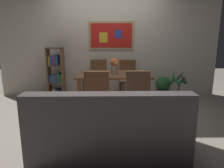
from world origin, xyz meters
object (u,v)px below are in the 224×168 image
at_px(dining_chair_far_left, 99,76).
at_px(flower_vase, 114,65).
at_px(potted_ivy, 163,87).
at_px(potted_palm, 178,88).
at_px(dining_chair_far_right, 128,76).
at_px(bookshelf, 56,76).
at_px(tv_remote, 134,74).
at_px(dining_chair_near_right, 137,93).
at_px(leather_couch, 109,130).
at_px(dining_table, 113,79).
at_px(dining_chair_near_left, 97,94).

bearing_deg(dining_chair_far_left, flower_vase, -66.88).
distance_m(potted_ivy, potted_palm, 0.47).
relative_size(dining_chair_far_right, bookshelf, 0.76).
bearing_deg(tv_remote, dining_chair_near_right, -93.43).
bearing_deg(bookshelf, leather_couch, -62.95).
bearing_deg(dining_table, dining_chair_near_left, -109.98).
relative_size(dining_table, potted_ivy, 2.49).
distance_m(bookshelf, flower_vase, 1.55).
xyz_separation_m(dining_chair_far_right, tv_remote, (0.05, -0.80, 0.20)).
height_order(dining_chair_far_right, leather_couch, dining_chair_far_right).
bearing_deg(flower_vase, potted_ivy, 36.15).
bearing_deg(dining_chair_near_right, potted_palm, 47.24).
xyz_separation_m(dining_chair_far_left, leather_couch, (0.23, -2.39, -0.22)).
height_order(dining_chair_far_left, potted_palm, dining_chair_far_left).
bearing_deg(flower_vase, leather_couch, -94.11).
bearing_deg(dining_table, tv_remote, -11.14).
relative_size(potted_ivy, flower_vase, 1.87).
xyz_separation_m(bookshelf, potted_palm, (2.74, -0.29, -0.22)).
relative_size(bookshelf, flower_vase, 3.95).
relative_size(potted_palm, tv_remote, 4.46).
distance_m(dining_chair_far_left, flower_vase, 0.94).
distance_m(dining_chair_far_left, dining_chair_far_right, 0.67).
height_order(leather_couch, potted_ivy, leather_couch).
distance_m(bookshelf, potted_ivy, 2.52).
bearing_deg(bookshelf, dining_chair_far_right, 0.30).
bearing_deg(leather_couch, dining_chair_near_right, 63.02).
bearing_deg(potted_palm, leather_couch, -126.75).
relative_size(dining_chair_near_right, potted_ivy, 1.61).
xyz_separation_m(dining_chair_far_left, tv_remote, (0.72, -0.84, 0.20)).
height_order(leather_couch, tv_remote, leather_couch).
height_order(dining_chair_far_right, tv_remote, dining_chair_far_right).
bearing_deg(bookshelf, dining_chair_near_left, -55.58).
height_order(dining_chair_far_right, flower_vase, flower_vase).
relative_size(leather_couch, potted_palm, 2.49).
bearing_deg(potted_palm, dining_chair_far_left, 169.41).
bearing_deg(flower_vase, bookshelf, 149.99).
bearing_deg(flower_vase, dining_chair_far_right, 66.78).
bearing_deg(tv_remote, leather_couch, -107.52).
relative_size(leather_couch, flower_vase, 5.95).
bearing_deg(dining_chair_far_left, dining_chair_near_right, -65.76).
height_order(dining_table, flower_vase, flower_vase).
relative_size(dining_chair_far_left, bookshelf, 0.76).
bearing_deg(leather_couch, potted_palm, 53.25).
bearing_deg(potted_ivy, bookshelf, -177.48).
height_order(leather_couch, flower_vase, flower_vase).
xyz_separation_m(dining_chair_near_left, potted_ivy, (1.48, 1.59, -0.27)).
height_order(leather_couch, bookshelf, bookshelf).
distance_m(dining_chair_far_right, bookshelf, 1.64).
xyz_separation_m(dining_chair_near_left, bookshelf, (-1.02, 1.48, 0.02)).
xyz_separation_m(dining_chair_far_left, dining_chair_near_left, (0.05, -1.53, 0.00)).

